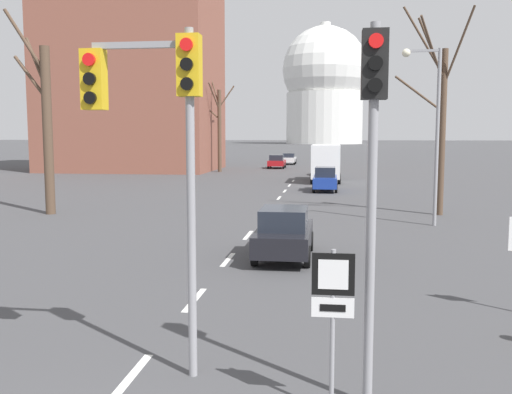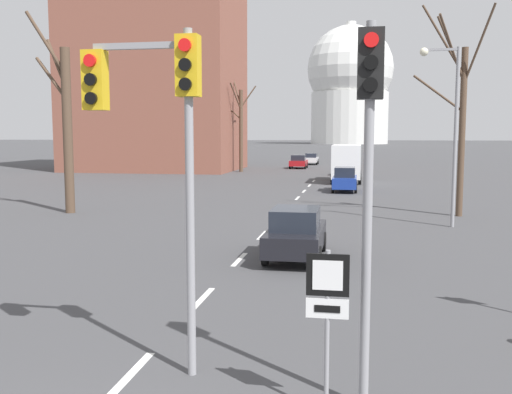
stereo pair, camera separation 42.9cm
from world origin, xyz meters
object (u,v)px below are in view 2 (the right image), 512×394
object	(u,v)px
sedan_near_left	(311,159)
sedan_far_right	(299,162)
traffic_signal_near_right	(369,145)
sedan_near_right	(347,167)
sedan_mid_centre	(345,179)
traffic_signal_centre_tall	(157,117)
route_sign_post	(327,304)
sedan_far_left	(296,233)
delivery_truck	(347,162)
street_lamp_right	(449,118)

from	to	relation	value
sedan_near_left	sedan_far_right	world-z (taller)	sedan_far_right
traffic_signal_near_right	sedan_near_right	bearing A→B (deg)	91.37
sedan_mid_centre	sedan_far_right	distance (m)	27.54
traffic_signal_centre_tall	route_sign_post	bearing A→B (deg)	-19.45
traffic_signal_near_right	sedan_far_left	size ratio (longest dim) A/B	1.36
sedan_near_right	sedan_mid_centre	size ratio (longest dim) A/B	1.04
sedan_far_right	delivery_truck	bearing A→B (deg)	-72.43
traffic_signal_near_right	sedan_far_left	distance (m)	10.53
delivery_truck	sedan_far_left	bearing A→B (deg)	-91.94
sedan_far_right	delivery_truck	world-z (taller)	delivery_truck
traffic_signal_centre_tall	route_sign_post	world-z (taller)	traffic_signal_centre_tall
sedan_near_left	delivery_truck	size ratio (longest dim) A/B	0.59
sedan_near_left	traffic_signal_centre_tall	bearing A→B (deg)	-87.56
traffic_signal_near_right	delivery_truck	xyz separation A→B (m)	(-1.02, 40.35, -2.14)
traffic_signal_near_right	delivery_truck	distance (m)	40.42
traffic_signal_centre_tall	delivery_truck	xyz separation A→B (m)	(2.32, 39.70, -2.57)
sedan_near_right	traffic_signal_near_right	bearing A→B (deg)	-88.63
sedan_mid_centre	sedan_far_right	bearing A→B (deg)	102.57
traffic_signal_centre_tall	sedan_far_left	distance (m)	9.94
sedan_mid_centre	delivery_truck	size ratio (longest dim) A/B	0.58
route_sign_post	street_lamp_right	bearing A→B (deg)	76.68
traffic_signal_near_right	sedan_mid_centre	size ratio (longest dim) A/B	1.32
sedan_mid_centre	delivery_truck	world-z (taller)	delivery_truck
delivery_truck	street_lamp_right	bearing A→B (deg)	-78.47
traffic_signal_near_right	sedan_near_left	xyz separation A→B (m)	(-6.21, 68.21, -3.05)
sedan_mid_centre	traffic_signal_near_right	bearing A→B (deg)	-88.25
sedan_near_left	sedan_far_right	xyz separation A→B (m)	(-0.77, -9.04, 0.02)
sedan_near_right	traffic_signal_centre_tall	bearing A→B (deg)	-92.62
traffic_signal_centre_tall	delivery_truck	bearing A→B (deg)	86.66
sedan_near_right	sedan_near_left	bearing A→B (deg)	104.26
street_lamp_right	sedan_far_left	world-z (taller)	street_lamp_right
street_lamp_right	sedan_near_left	xyz separation A→B (m)	(-9.88, 50.83, -3.91)
street_lamp_right	sedan_near_left	distance (m)	51.93
route_sign_post	street_lamp_right	world-z (taller)	street_lamp_right
traffic_signal_near_right	sedan_mid_centre	distance (m)	32.44
route_sign_post	sedan_near_left	size ratio (longest dim) A/B	0.56
sedan_near_left	sedan_near_right	bearing A→B (deg)	-75.74
route_sign_post	sedan_far_left	world-z (taller)	route_sign_post
street_lamp_right	sedan_far_left	bearing A→B (deg)	-127.36
traffic_signal_near_right	sedan_far_left	world-z (taller)	traffic_signal_near_right
traffic_signal_centre_tall	sedan_far_right	distance (m)	58.73
street_lamp_right	sedan_near_right	bearing A→B (deg)	98.85
street_lamp_right	sedan_far_right	distance (m)	43.31
traffic_signal_near_right	sedan_mid_centre	world-z (taller)	traffic_signal_near_right
sedan_near_left	sedan_mid_centre	bearing A→B (deg)	-81.72
sedan_mid_centre	sedan_far_right	xyz separation A→B (m)	(-5.99, 26.88, -0.04)
sedan_mid_centre	sedan_far_right	world-z (taller)	sedan_mid_centre
sedan_far_left	delivery_truck	bearing A→B (deg)	88.06
street_lamp_right	sedan_near_left	size ratio (longest dim) A/B	1.80
sedan_far_left	sedan_far_right	distance (m)	49.53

